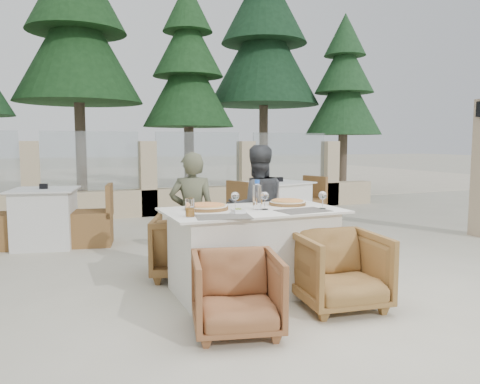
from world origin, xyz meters
name	(u,v)px	position (x,y,z in m)	size (l,w,h in m)	color
ground	(250,289)	(0.00, 0.00, 0.00)	(80.00, 80.00, 0.00)	beige
sand_patch	(99,179)	(0.00, 14.00, 0.01)	(30.00, 16.00, 0.01)	beige
perimeter_wall_far	(148,173)	(0.00, 4.80, 0.80)	(10.00, 0.34, 1.60)	beige
pine_mid_left	(78,59)	(-1.00, 7.50, 3.25)	(2.86, 2.86, 6.50)	#1D441E
pine_centre	(188,96)	(1.50, 7.20, 2.50)	(2.20, 2.20, 5.00)	#1F4A21
pine_mid_right	(264,67)	(3.80, 7.80, 3.40)	(2.99, 2.99, 6.80)	#193C22
pine_far_right	(344,109)	(5.50, 6.50, 2.25)	(1.98, 1.98, 4.50)	#224D27
dining_table	(252,251)	(0.00, -0.06, 0.39)	(1.60, 0.90, 0.77)	silver
placemat_near_left	(224,217)	(-0.40, -0.37, 0.77)	(0.45, 0.30, 0.00)	#615D53
placemat_near_right	(303,211)	(0.38, -0.32, 0.77)	(0.45, 0.30, 0.00)	#5A544D
pizza_left	(207,207)	(-0.40, 0.08, 0.80)	(0.40, 0.40, 0.05)	#E4541F
pizza_right	(287,203)	(0.44, 0.09, 0.79)	(0.36, 0.36, 0.05)	#D75B1D
water_bottle	(257,195)	(0.03, -0.08, 0.91)	(0.08, 0.08, 0.27)	#C1DCFE
wine_glass_centre	(235,200)	(-0.16, -0.03, 0.86)	(0.08, 0.08, 0.18)	silver
wine_glass_near	(265,200)	(0.09, -0.12, 0.86)	(0.08, 0.08, 0.18)	white
wine_glass_corner	(323,199)	(0.61, -0.28, 0.86)	(0.08, 0.08, 0.18)	white
beer_glass_left	(190,207)	(-0.65, -0.25, 0.85)	(0.08, 0.08, 0.15)	orange
beer_glass_right	(259,198)	(0.21, 0.25, 0.83)	(0.06, 0.06, 0.13)	orange
olive_dish	(238,211)	(-0.21, -0.23, 0.79)	(0.11, 0.11, 0.04)	silver
armchair_far_left	(187,246)	(-0.43, 0.64, 0.32)	(0.68, 0.70, 0.64)	brown
armchair_far_right	(262,241)	(0.39, 0.57, 0.32)	(0.68, 0.70, 0.64)	brown
armchair_near_left	(237,293)	(-0.49, -0.88, 0.29)	(0.62, 0.64, 0.58)	brown
armchair_near_right	(340,270)	(0.50, -0.72, 0.32)	(0.68, 0.70, 0.64)	olive
diner_left	(192,215)	(-0.37, 0.62, 0.64)	(0.47, 0.31, 1.28)	#51533C
diner_right	(257,208)	(0.34, 0.60, 0.68)	(0.66, 0.51, 1.35)	#3B3E41
bg_table_a	(45,218)	(-1.78, 2.69, 0.39)	(1.64, 0.82, 0.77)	silver
bg_table_b	(279,206)	(1.60, 2.52, 0.39)	(1.64, 0.82, 0.77)	white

